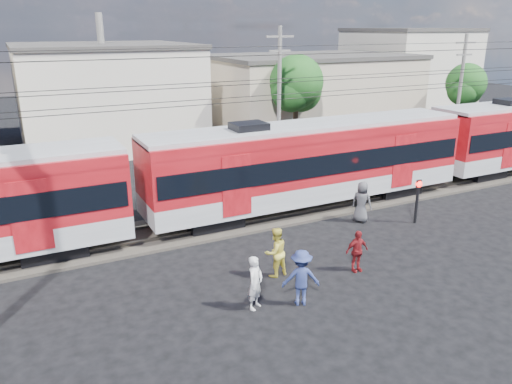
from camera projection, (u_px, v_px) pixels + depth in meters
ground at (340, 303)px, 16.03m from camera, size 120.00×120.00×0.00m
track_bed at (237, 219)px, 22.80m from camera, size 70.00×3.40×0.12m
rail_near at (244, 223)px, 22.12m from camera, size 70.00×0.12×0.12m
rail_far at (231, 212)px, 23.40m from camera, size 70.00×0.12×0.12m
commuter_train at (313, 160)px, 23.76m from camera, size 50.30×3.08×4.17m
catenary at (12, 126)px, 17.53m from camera, size 70.00×9.30×7.52m
building_midwest at (106, 95)px, 36.95m from camera, size 12.24×12.24×7.30m
building_mideast at (310, 94)px, 41.34m from camera, size 16.32×10.20×6.30m
building_east at (407, 71)px, 50.36m from camera, size 10.20×10.20×8.30m
utility_pole_mid at (279, 95)px, 29.87m from camera, size 1.80×0.24×8.50m
utility_pole_east at (460, 89)px, 35.04m from camera, size 1.80×0.24×8.00m
tree_near at (298, 85)px, 33.81m from camera, size 3.82×3.64×6.72m
tree_far at (467, 86)px, 39.53m from camera, size 3.36×3.12×5.76m
pedestrian_a at (255, 283)px, 15.50m from camera, size 0.77×0.71×1.76m
pedestrian_b at (276, 252)px, 17.53m from camera, size 0.97×0.80×1.82m
pedestrian_c at (301, 278)px, 15.71m from camera, size 1.37×1.09×1.86m
pedestrian_d at (357, 251)px, 17.90m from camera, size 0.93×0.42×1.57m
pedestrian_e at (362, 202)px, 22.45m from camera, size 0.99×1.10×1.88m
car_silver at (502, 140)px, 36.09m from camera, size 3.90×2.20×1.25m
crossing_signal at (418, 193)px, 22.13m from camera, size 0.30×0.30×2.03m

